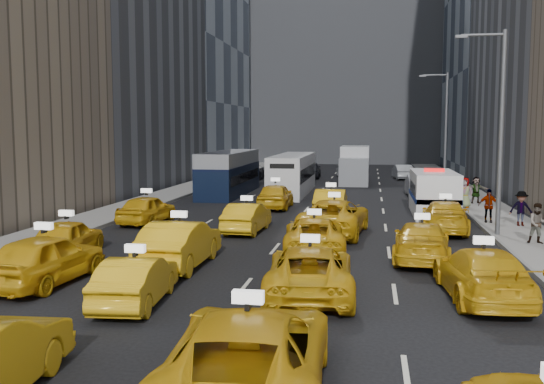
{
  "coord_description": "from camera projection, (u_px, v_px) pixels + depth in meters",
  "views": [
    {
      "loc": [
        3.75,
        -15.62,
        4.81
      ],
      "look_at": [
        -0.56,
        10.68,
        2.0
      ],
      "focal_mm": 40.0,
      "sensor_mm": 36.0,
      "label": 1
    }
  ],
  "objects": [
    {
      "name": "ground",
      "position": [
        229.0,
        306.0,
        16.44
      ],
      "size": [
        160.0,
        160.0,
        0.0
      ],
      "primitive_type": "plane",
      "color": "black",
      "rests_on": "ground"
    },
    {
      "name": "sidewalk_west",
      "position": [
        166.0,
        196.0,
        42.66
      ],
      "size": [
        3.0,
        90.0,
        0.15
      ],
      "primitive_type": "cube",
      "color": "gray",
      "rests_on": "ground"
    },
    {
      "name": "sidewalk_east",
      "position": [
        476.0,
        202.0,
        39.28
      ],
      "size": [
        3.0,
        90.0,
        0.15
      ],
      "primitive_type": "cube",
      "color": "gray",
      "rests_on": "ground"
    },
    {
      "name": "curb_west",
      "position": [
        186.0,
        196.0,
        42.42
      ],
      "size": [
        0.15,
        90.0,
        0.18
      ],
      "primitive_type": "cube",
      "color": "slate",
      "rests_on": "ground"
    },
    {
      "name": "curb_east",
      "position": [
        453.0,
        201.0,
        39.51
      ],
      "size": [
        0.15,
        90.0,
        0.18
      ],
      "primitive_type": "cube",
      "color": "slate",
      "rests_on": "ground"
    },
    {
      "name": "building_backdrop",
      "position": [
        346.0,
        20.0,
        85.0
      ],
      "size": [
        30.0,
        12.0,
        40.0
      ],
      "primitive_type": "cube",
      "color": "slate",
      "rests_on": "ground"
    },
    {
      "name": "streetlight_near",
      "position": [
        499.0,
        126.0,
        26.22
      ],
      "size": [
        2.15,
        0.22,
        9.0
      ],
      "color": "#595B60",
      "rests_on": "ground"
    },
    {
      "name": "streetlight_far",
      "position": [
        444.0,
        127.0,
        45.85
      ],
      "size": [
        2.15,
        0.22,
        9.0
      ],
      "color": "#595B60",
      "rests_on": "ground"
    },
    {
      "name": "taxi_2",
      "position": [
        248.0,
        356.0,
        10.63
      ],
      "size": [
        3.18,
        6.19,
        1.67
      ],
      "primitive_type": "imported",
      "rotation": [
        0.0,
        0.0,
        3.21
      ],
      "color": "gold",
      "rests_on": "ground"
    },
    {
      "name": "taxi_4",
      "position": [
        45.0,
        259.0,
        18.67
      ],
      "size": [
        2.24,
        4.85,
        1.61
      ],
      "primitive_type": "imported",
      "rotation": [
        0.0,
        0.0,
        3.07
      ],
      "color": "gold",
      "rests_on": "ground"
    },
    {
      "name": "taxi_5",
      "position": [
        136.0,
        280.0,
        16.55
      ],
      "size": [
        1.77,
        4.17,
        1.34
      ],
      "primitive_type": "imported",
      "rotation": [
        0.0,
        0.0,
        3.23
      ],
      "color": "gold",
      "rests_on": "ground"
    },
    {
      "name": "taxi_6",
      "position": [
        310.0,
        271.0,
        17.41
      ],
      "size": [
        2.81,
        5.41,
        1.46
      ],
      "primitive_type": "imported",
      "rotation": [
        0.0,
        0.0,
        3.22
      ],
      "color": "gold",
      "rests_on": "ground"
    },
    {
      "name": "taxi_7",
      "position": [
        482.0,
        274.0,
        17.03
      ],
      "size": [
        2.44,
        5.21,
        1.47
      ],
      "primitive_type": "imported",
      "rotation": [
        0.0,
        0.0,
        3.22
      ],
      "color": "gold",
      "rests_on": "ground"
    },
    {
      "name": "taxi_8",
      "position": [
        67.0,
        238.0,
        22.78
      ],
      "size": [
        2.09,
        4.33,
        1.43
      ],
      "primitive_type": "imported",
      "rotation": [
        0.0,
        0.0,
        3.24
      ],
      "color": "gold",
      "rests_on": "ground"
    },
    {
      "name": "taxi_9",
      "position": [
        179.0,
        244.0,
        21.04
      ],
      "size": [
        1.76,
        4.97,
        1.63
      ],
      "primitive_type": "imported",
      "rotation": [
        0.0,
        0.0,
        3.13
      ],
      "color": "gold",
      "rests_on": "ground"
    },
    {
      "name": "taxi_10",
      "position": [
        314.0,
        235.0,
        23.52
      ],
      "size": [
        2.74,
        5.12,
        1.37
      ],
      "primitive_type": "imported",
      "rotation": [
        0.0,
        0.0,
        3.24
      ],
      "color": "gold",
      "rests_on": "ground"
    },
    {
      "name": "taxi_11",
      "position": [
        422.0,
        241.0,
        22.03
      ],
      "size": [
        2.37,
        5.02,
        1.42
      ],
      "primitive_type": "imported",
      "rotation": [
        0.0,
        0.0,
        3.06
      ],
      "color": "gold",
      "rests_on": "ground"
    },
    {
      "name": "taxi_12",
      "position": [
        147.0,
        209.0,
        30.69
      ],
      "size": [
        2.05,
        4.39,
        1.45
      ],
      "primitive_type": "imported",
      "rotation": [
        0.0,
        0.0,
        3.06
      ],
      "color": "gold",
      "rests_on": "ground"
    },
    {
      "name": "taxi_13",
      "position": [
        247.0,
        217.0,
        28.09
      ],
      "size": [
        1.66,
        4.24,
        1.37
      ],
      "primitive_type": "imported",
      "rotation": [
        0.0,
        0.0,
        3.09
      ],
      "color": "gold",
      "rests_on": "ground"
    },
    {
      "name": "taxi_14",
      "position": [
        334.0,
        217.0,
        27.49
      ],
      "size": [
        3.22,
        6.01,
        1.6
      ],
      "primitive_type": "imported",
      "rotation": [
        0.0,
        0.0,
        3.04
      ],
      "color": "gold",
      "rests_on": "ground"
    },
    {
      "name": "taxi_15",
      "position": [
        445.0,
        216.0,
        28.12
      ],
      "size": [
        2.43,
        5.18,
        1.46
      ],
      "primitive_type": "imported",
      "rotation": [
        0.0,
        0.0,
        3.07
      ],
      "color": "gold",
      "rests_on": "ground"
    },
    {
      "name": "taxi_16",
      "position": [
        275.0,
        196.0,
        36.4
      ],
      "size": [
        1.83,
        4.51,
        1.53
      ],
      "primitive_type": "imported",
      "rotation": [
        0.0,
        0.0,
        3.14
      ],
      "color": "gold",
      "rests_on": "ground"
    },
    {
      "name": "taxi_17",
      "position": [
        331.0,
        203.0,
        33.14
      ],
      "size": [
        1.63,
        4.62,
        1.52
      ],
      "primitive_type": "imported",
      "rotation": [
        0.0,
        0.0,
        3.14
      ],
      "color": "gold",
      "rests_on": "ground"
    },
    {
      "name": "nypd_van",
      "position": [
        434.0,
        194.0,
        33.81
      ],
      "size": [
        3.02,
        6.25,
        2.58
      ],
      "rotation": [
        0.0,
        0.0,
        -0.11
      ],
      "color": "white",
      "rests_on": "ground"
    },
    {
      "name": "double_decker",
      "position": [
        230.0,
        173.0,
        44.16
      ],
      "size": [
        3.63,
        10.82,
        3.09
      ],
      "rotation": [
        0.0,
        0.0,
        -0.12
      ],
      "color": "black",
      "rests_on": "ground"
    },
    {
      "name": "city_bus",
      "position": [
        293.0,
        174.0,
        44.85
      ],
      "size": [
        3.57,
        11.29,
        2.87
      ],
      "rotation": [
        0.0,
        0.0,
        -0.11
      ],
      "color": "silver",
      "rests_on": "ground"
    },
    {
      "name": "box_truck",
      "position": [
        355.0,
        165.0,
        52.9
      ],
      "size": [
        3.06,
        7.26,
        3.23
      ],
      "rotation": [
        0.0,
        0.0,
        0.09
      ],
      "color": "silver",
      "rests_on": "ground"
    },
    {
      "name": "misc_car_0",
      "position": [
        419.0,
        185.0,
        42.9
      ],
      "size": [
        1.78,
        4.83,
        1.58
      ],
      "primitive_type": "imported",
      "rotation": [
        0.0,
        0.0,
        3.16
      ],
      "color": "#B6B8BE",
      "rests_on": "ground"
    },
    {
      "name": "misc_car_1",
      "position": [
        253.0,
        172.0,
        57.81
      ],
      "size": [
        2.47,
        5.04,
        1.38
      ],
      "primitive_type": "imported",
      "rotation": [
        0.0,
        0.0,
        3.1
      ],
      "color": "black",
      "rests_on": "ground"
    },
    {
      "name": "misc_car_2",
      "position": [
        347.0,
        168.0,
        61.61
      ],
      "size": [
        2.2,
        5.24,
        1.51
      ],
      "primitive_type": "imported",
      "rotation": [
        0.0,
        0.0,
        3.16
      ],
      "color": "slate",
      "rests_on": "ground"
    },
    {
      "name": "misc_car_3",
      "position": [
        310.0,
        170.0,
        58.61
      ],
      "size": [
        2.15,
        4.94,
        1.66
      ],
      "primitive_type": "imported",
      "rotation": [
        0.0,
        0.0,
        3.18
      ],
      "color": "black",
      "rests_on": "ground"
    },
    {
      "name": "misc_car_4",
      "position": [
        402.0,
        172.0,
        57.4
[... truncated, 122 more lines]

